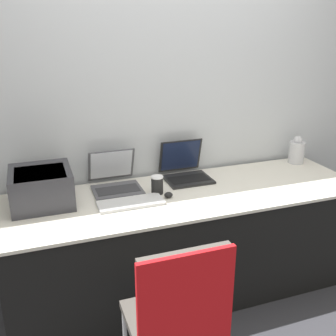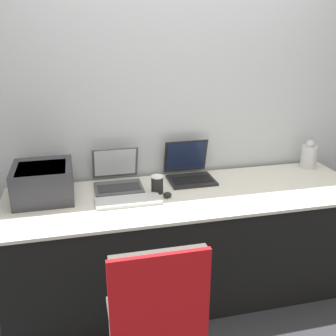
{
  "view_description": "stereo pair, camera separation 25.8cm",
  "coord_description": "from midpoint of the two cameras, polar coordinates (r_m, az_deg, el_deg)",
  "views": [
    {
      "loc": [
        -0.95,
        -1.87,
        1.82
      ],
      "look_at": [
        -0.14,
        0.41,
        0.93
      ],
      "focal_mm": 42.0,
      "sensor_mm": 36.0,
      "label": 1
    },
    {
      "loc": [
        -0.7,
        -1.95,
        1.82
      ],
      "look_at": [
        -0.14,
        0.41,
        0.93
      ],
      "focal_mm": 42.0,
      "sensor_mm": 36.0,
      "label": 2
    }
  ],
  "objects": [
    {
      "name": "ground_plane",
      "position": [
        2.76,
        7.93,
        -21.25
      ],
      "size": [
        14.0,
        14.0,
        0.0
      ],
      "primitive_type": "plane",
      "color": "#333338"
    },
    {
      "name": "wall_back",
      "position": [
        2.9,
        3.32,
        9.79
      ],
      "size": [
        8.0,
        0.05,
        2.6
      ],
      "color": "silver",
      "rests_on": "ground_plane"
    },
    {
      "name": "table",
      "position": [
        2.82,
        5.56,
        -10.7
      ],
      "size": [
        2.44,
        0.77,
        0.75
      ],
      "color": "black",
      "rests_on": "ground_plane"
    },
    {
      "name": "printer",
      "position": [
        2.61,
        -15.0,
        -1.88
      ],
      "size": [
        0.37,
        0.38,
        0.23
      ],
      "color": "#333338",
      "rests_on": "table"
    },
    {
      "name": "laptop_left",
      "position": [
        2.75,
        -4.7,
        -1.59
      ],
      "size": [
        0.33,
        0.36,
        0.25
      ],
      "color": "#4C4C51",
      "rests_on": "table"
    },
    {
      "name": "laptop_right",
      "position": [
        2.88,
        5.68,
        -0.5
      ],
      "size": [
        0.33,
        0.32,
        0.27
      ],
      "color": "black",
      "rests_on": "table"
    },
    {
      "name": "external_keyboard",
      "position": [
        2.51,
        -2.86,
        -4.89
      ],
      "size": [
        0.41,
        0.17,
        0.02
      ],
      "color": "silver",
      "rests_on": "table"
    },
    {
      "name": "coffee_cup",
      "position": [
        2.62,
        1.23,
        -2.45
      ],
      "size": [
        0.08,
        0.08,
        0.12
      ],
      "color": "black",
      "rests_on": "table"
    },
    {
      "name": "mouse",
      "position": [
        2.57,
        2.77,
        -3.98
      ],
      "size": [
        0.06,
        0.05,
        0.04
      ],
      "color": "black",
      "rests_on": "table"
    },
    {
      "name": "metal_pitcher",
      "position": [
        3.32,
        21.91,
        1.64
      ],
      "size": [
        0.12,
        0.12,
        0.23
      ],
      "color": "silver",
      "rests_on": "table"
    },
    {
      "name": "chair",
      "position": [
        1.92,
        2.36,
        -20.35
      ],
      "size": [
        0.44,
        0.43,
        0.94
      ],
      "color": "#4C4742",
      "rests_on": "ground_plane"
    }
  ]
}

